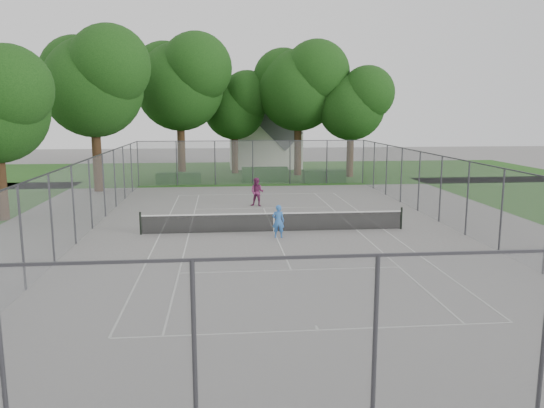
{
  "coord_description": "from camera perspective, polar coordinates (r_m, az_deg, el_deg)",
  "views": [
    {
      "loc": [
        -2.52,
        -25.13,
        5.81
      ],
      "look_at": [
        0.0,
        1.0,
        1.2
      ],
      "focal_mm": 35.0,
      "sensor_mm": 36.0,
      "label": 1
    }
  ],
  "objects": [
    {
      "name": "hedge_mid",
      "position": [
        44.24,
        -0.78,
        3.2
      ],
      "size": [
        3.83,
        1.09,
        1.2
      ],
      "primitive_type": "cube",
      "color": "#174014",
      "rests_on": "ground"
    },
    {
      "name": "tree_far_left",
      "position": [
        46.88,
        -9.81,
        13.08
      ],
      "size": [
        8.58,
        7.83,
        12.33
      ],
      "color": "#321F12",
      "rests_on": "ground"
    },
    {
      "name": "court_markings",
      "position": [
        25.91,
        0.21,
        -2.98
      ],
      "size": [
        11.03,
        23.83,
        0.01
      ],
      "color": "beige",
      "rests_on": "ground"
    },
    {
      "name": "tree_far_midleft",
      "position": [
        50.19,
        -3.98,
        10.75
      ],
      "size": [
        6.61,
        6.04,
        9.5
      ],
      "color": "#321F12",
      "rests_on": "ground"
    },
    {
      "name": "tree_far_midright",
      "position": [
        48.69,
        2.99,
        12.83
      ],
      "size": [
        8.36,
        7.63,
        12.02
      ],
      "color": "#321F12",
      "rests_on": "ground"
    },
    {
      "name": "grass_far",
      "position": [
        51.52,
        -2.67,
        3.47
      ],
      "size": [
        60.0,
        20.0,
        0.0
      ],
      "primitive_type": "cube",
      "color": "#1F4A15",
      "rests_on": "ground"
    },
    {
      "name": "girl_player",
      "position": [
        24.59,
        0.68,
        -1.86
      ],
      "size": [
        0.6,
        0.43,
        1.55
      ],
      "primitive_type": "imported",
      "rotation": [
        0.0,
        0.0,
        3.04
      ],
      "color": "#3471C5",
      "rests_on": "ground"
    },
    {
      "name": "ground",
      "position": [
        25.91,
        0.21,
        -3.0
      ],
      "size": [
        120.0,
        120.0,
        0.0
      ],
      "primitive_type": "plane",
      "color": "slate",
      "rests_on": "ground"
    },
    {
      "name": "perimeter_fence",
      "position": [
        25.57,
        0.21,
        0.96
      ],
      "size": [
        18.08,
        34.08,
        3.52
      ],
      "color": "#38383D",
      "rests_on": "ground"
    },
    {
      "name": "tree_side_back",
      "position": [
        40.6,
        -18.61,
        12.65
      ],
      "size": [
        8.17,
        7.46,
        11.75
      ],
      "color": "#321F12",
      "rests_on": "ground"
    },
    {
      "name": "woman_player",
      "position": [
        32.73,
        -1.61,
        1.29
      ],
      "size": [
        1.03,
        0.92,
        1.76
      ],
      "primitive_type": "imported",
      "rotation": [
        0.0,
        0.0,
        -0.34
      ],
      "color": "#7A285A",
      "rests_on": "ground"
    },
    {
      "name": "hedge_right",
      "position": [
        44.04,
        5.63,
        3.0
      ],
      "size": [
        3.43,
        1.26,
        1.03
      ],
      "primitive_type": "cube",
      "color": "#174014",
      "rests_on": "ground"
    },
    {
      "name": "tree_far_right",
      "position": [
        47.87,
        8.66,
        10.88
      ],
      "size": [
        6.76,
        6.17,
        9.71
      ],
      "color": "#321F12",
      "rests_on": "ground"
    },
    {
      "name": "tennis_net",
      "position": [
        25.8,
        0.21,
        -1.89
      ],
      "size": [
        12.87,
        0.1,
        1.1
      ],
      "color": "black",
      "rests_on": "ground"
    },
    {
      "name": "hedge_left",
      "position": [
        43.82,
        -10.01,
        2.77
      ],
      "size": [
        3.56,
        1.07,
        0.89
      ],
      "primitive_type": "cube",
      "color": "#174014",
      "rests_on": "ground"
    },
    {
      "name": "house",
      "position": [
        55.73,
        -0.78,
        7.73
      ],
      "size": [
        7.27,
        5.63,
        9.05
      ],
      "color": "silver",
      "rests_on": "ground"
    }
  ]
}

